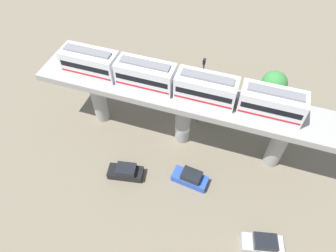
{
  "coord_description": "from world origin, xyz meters",
  "views": [
    {
      "loc": [
        23.61,
        5.89,
        32.16
      ],
      "look_at": [
        2.5,
        -1.13,
        4.94
      ],
      "focal_mm": 32.12,
      "sensor_mm": 36.0,
      "label": 1
    }
  ],
  "objects_px": {
    "train": "(175,81)",
    "tree_near_viaduct": "(274,84)",
    "parked_car_blue": "(190,178)",
    "parked_car_silver": "(263,243)",
    "signal_post": "(201,91)",
    "parked_car_black": "(126,172)",
    "tree_mid_lot": "(216,95)"
  },
  "relations": [
    {
      "from": "train",
      "to": "signal_post",
      "type": "height_order",
      "value": "train"
    },
    {
      "from": "parked_car_blue",
      "to": "parked_car_silver",
      "type": "xyz_separation_m",
      "value": [
        4.99,
        9.09,
        0.0
      ]
    },
    {
      "from": "parked_car_silver",
      "to": "tree_near_viaduct",
      "type": "height_order",
      "value": "tree_near_viaduct"
    },
    {
      "from": "train",
      "to": "parked_car_silver",
      "type": "xyz_separation_m",
      "value": [
        10.95,
        13.03,
        -9.02
      ]
    },
    {
      "from": "parked_car_silver",
      "to": "signal_post",
      "type": "bearing_deg",
      "value": -156.16
    },
    {
      "from": "parked_car_blue",
      "to": "tree_near_viaduct",
      "type": "xyz_separation_m",
      "value": [
        -16.51,
        7.35,
        2.75
      ]
    },
    {
      "from": "parked_car_blue",
      "to": "parked_car_silver",
      "type": "height_order",
      "value": "same"
    },
    {
      "from": "signal_post",
      "to": "train",
      "type": "bearing_deg",
      "value": -34.77
    },
    {
      "from": "train",
      "to": "parked_car_blue",
      "type": "xyz_separation_m",
      "value": [
        5.96,
        3.94,
        -9.02
      ]
    },
    {
      "from": "train",
      "to": "signal_post",
      "type": "relative_size",
      "value": 2.53
    },
    {
      "from": "tree_near_viaduct",
      "to": "signal_post",
      "type": "bearing_deg",
      "value": -51.32
    },
    {
      "from": "parked_car_silver",
      "to": "tree_near_viaduct",
      "type": "relative_size",
      "value": 0.85
    },
    {
      "from": "train",
      "to": "tree_mid_lot",
      "type": "distance_m",
      "value": 9.72
    },
    {
      "from": "train",
      "to": "parked_car_silver",
      "type": "distance_m",
      "value": 19.26
    },
    {
      "from": "train",
      "to": "parked_car_blue",
      "type": "relative_size",
      "value": 6.28
    },
    {
      "from": "parked_car_blue",
      "to": "tree_mid_lot",
      "type": "height_order",
      "value": "tree_mid_lot"
    },
    {
      "from": "parked_car_black",
      "to": "tree_near_viaduct",
      "type": "bearing_deg",
      "value": 129.93
    },
    {
      "from": "parked_car_black",
      "to": "tree_mid_lot",
      "type": "bearing_deg",
      "value": 139.94
    },
    {
      "from": "parked_car_black",
      "to": "tree_mid_lot",
      "type": "xyz_separation_m",
      "value": [
        -13.64,
        7.7,
        2.56
      ]
    },
    {
      "from": "parked_car_blue",
      "to": "parked_car_black",
      "type": "relative_size",
      "value": 0.98
    },
    {
      "from": "parked_car_silver",
      "to": "tree_near_viaduct",
      "type": "bearing_deg",
      "value": 171.83
    },
    {
      "from": "parked_car_blue",
      "to": "train",
      "type": "bearing_deg",
      "value": -140.38
    },
    {
      "from": "parked_car_black",
      "to": "signal_post",
      "type": "xyz_separation_m",
      "value": [
        -11.01,
        6.01,
        5.2
      ]
    },
    {
      "from": "parked_car_black",
      "to": "parked_car_silver",
      "type": "relative_size",
      "value": 0.99
    },
    {
      "from": "parked_car_blue",
      "to": "parked_car_black",
      "type": "height_order",
      "value": "same"
    },
    {
      "from": "parked_car_silver",
      "to": "tree_near_viaduct",
      "type": "xyz_separation_m",
      "value": [
        -21.5,
        -1.74,
        2.75
      ]
    },
    {
      "from": "parked_car_black",
      "to": "tree_mid_lot",
      "type": "relative_size",
      "value": 0.89
    },
    {
      "from": "parked_car_black",
      "to": "parked_car_blue",
      "type": "bearing_deg",
      "value": 91.67
    },
    {
      "from": "train",
      "to": "tree_near_viaduct",
      "type": "relative_size",
      "value": 5.18
    },
    {
      "from": "train",
      "to": "tree_near_viaduct",
      "type": "xyz_separation_m",
      "value": [
        -10.55,
        11.29,
        -6.27
      ]
    },
    {
      "from": "parked_car_black",
      "to": "tree_near_viaduct",
      "type": "xyz_separation_m",
      "value": [
        -18.16,
        14.94,
        2.75
      ]
    },
    {
      "from": "train",
      "to": "tree_mid_lot",
      "type": "xyz_separation_m",
      "value": [
        -6.03,
        4.04,
        -6.46
      ]
    }
  ]
}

